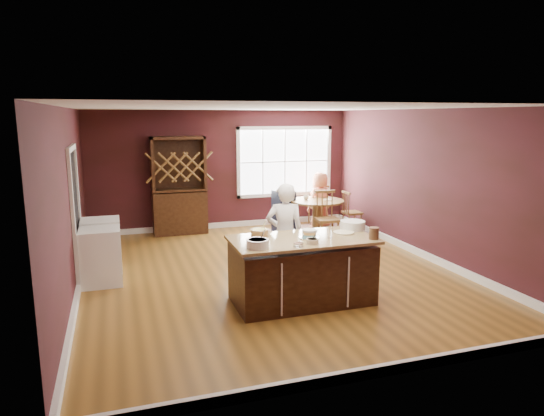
{
  "coord_description": "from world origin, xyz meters",
  "views": [
    {
      "loc": [
        -2.35,
        -7.39,
        2.59
      ],
      "look_at": [
        0.12,
        0.22,
        1.05
      ],
      "focal_mm": 32.0,
      "sensor_mm": 36.0,
      "label": 1
    }
  ],
  "objects_px": {
    "dryer": "(102,246)",
    "high_chair": "(284,211)",
    "toddler": "(280,197)",
    "kitchen_island": "(302,272)",
    "hutch": "(179,186)",
    "chair_south": "(327,217)",
    "chair_east": "(352,211)",
    "layer_cake": "(309,234)",
    "seated_woman": "(320,201)",
    "dining_table": "(317,210)",
    "baker": "(285,234)",
    "washer": "(101,257)",
    "chair_north": "(318,204)"
  },
  "relations": [
    {
      "from": "chair_east",
      "to": "chair_north",
      "type": "bearing_deg",
      "value": 30.47
    },
    {
      "from": "chair_east",
      "to": "seated_woman",
      "type": "relative_size",
      "value": 0.7
    },
    {
      "from": "baker",
      "to": "dryer",
      "type": "relative_size",
      "value": 1.78
    },
    {
      "from": "kitchen_island",
      "to": "layer_cake",
      "type": "xyz_separation_m",
      "value": [
        0.1,
        -0.01,
        0.54
      ]
    },
    {
      "from": "chair_east",
      "to": "high_chair",
      "type": "xyz_separation_m",
      "value": [
        -1.56,
        0.26,
        0.04
      ]
    },
    {
      "from": "chair_south",
      "to": "washer",
      "type": "relative_size",
      "value": 1.23
    },
    {
      "from": "layer_cake",
      "to": "seated_woman",
      "type": "bearing_deg",
      "value": 64.44
    },
    {
      "from": "dining_table",
      "to": "high_chair",
      "type": "xyz_separation_m",
      "value": [
        -0.68,
        0.27,
        -0.04
      ]
    },
    {
      "from": "dining_table",
      "to": "washer",
      "type": "xyz_separation_m",
      "value": [
        -4.47,
        -1.98,
        -0.1
      ]
    },
    {
      "from": "chair_south",
      "to": "high_chair",
      "type": "xyz_separation_m",
      "value": [
        -0.57,
        1.08,
        -0.04
      ]
    },
    {
      "from": "chair_north",
      "to": "washer",
      "type": "distance_m",
      "value": 5.61
    },
    {
      "from": "kitchen_island",
      "to": "chair_north",
      "type": "distance_m",
      "value": 4.95
    },
    {
      "from": "chair_south",
      "to": "toddler",
      "type": "distance_m",
      "value": 1.35
    },
    {
      "from": "layer_cake",
      "to": "toddler",
      "type": "distance_m",
      "value": 4.1
    },
    {
      "from": "chair_north",
      "to": "chair_south",
      "type": "bearing_deg",
      "value": 68.68
    },
    {
      "from": "toddler",
      "to": "chair_south",
      "type": "bearing_deg",
      "value": -61.36
    },
    {
      "from": "chair_east",
      "to": "washer",
      "type": "bearing_deg",
      "value": 109.94
    },
    {
      "from": "chair_north",
      "to": "high_chair",
      "type": "height_order",
      "value": "high_chair"
    },
    {
      "from": "chair_east",
      "to": "dryer",
      "type": "distance_m",
      "value": 5.51
    },
    {
      "from": "layer_cake",
      "to": "hutch",
      "type": "distance_m",
      "value": 4.75
    },
    {
      "from": "kitchen_island",
      "to": "hutch",
      "type": "height_order",
      "value": "hutch"
    },
    {
      "from": "baker",
      "to": "dryer",
      "type": "xyz_separation_m",
      "value": [
        -2.71,
        1.5,
        -0.35
      ]
    },
    {
      "from": "kitchen_island",
      "to": "high_chair",
      "type": "relative_size",
      "value": 1.98
    },
    {
      "from": "baker",
      "to": "dryer",
      "type": "height_order",
      "value": "baker"
    },
    {
      "from": "seated_woman",
      "to": "dryer",
      "type": "bearing_deg",
      "value": -1.86
    },
    {
      "from": "baker",
      "to": "washer",
      "type": "bearing_deg",
      "value": -3.9
    },
    {
      "from": "washer",
      "to": "high_chair",
      "type": "bearing_deg",
      "value": 30.74
    },
    {
      "from": "chair_south",
      "to": "hutch",
      "type": "height_order",
      "value": "hutch"
    },
    {
      "from": "dining_table",
      "to": "high_chair",
      "type": "distance_m",
      "value": 0.74
    },
    {
      "from": "seated_woman",
      "to": "dryer",
      "type": "distance_m",
      "value": 5.06
    },
    {
      "from": "dryer",
      "to": "high_chair",
      "type": "bearing_deg",
      "value": 23.05
    },
    {
      "from": "toddler",
      "to": "chair_north",
      "type": "bearing_deg",
      "value": 22.77
    },
    {
      "from": "chair_east",
      "to": "high_chair",
      "type": "bearing_deg",
      "value": 79.97
    },
    {
      "from": "chair_east",
      "to": "toddler",
      "type": "bearing_deg",
      "value": 77.53
    },
    {
      "from": "layer_cake",
      "to": "chair_north",
      "type": "xyz_separation_m",
      "value": [
        2.06,
        4.46,
        -0.49
      ]
    },
    {
      "from": "chair_east",
      "to": "toddler",
      "type": "distance_m",
      "value": 1.69
    },
    {
      "from": "high_chair",
      "to": "dryer",
      "type": "height_order",
      "value": "high_chair"
    },
    {
      "from": "dryer",
      "to": "dining_table",
      "type": "bearing_deg",
      "value": 16.73
    },
    {
      "from": "chair_south",
      "to": "seated_woman",
      "type": "relative_size",
      "value": 0.83
    },
    {
      "from": "toddler",
      "to": "hutch",
      "type": "bearing_deg",
      "value": 164.05
    },
    {
      "from": "baker",
      "to": "chair_east",
      "type": "distance_m",
      "value": 3.9
    },
    {
      "from": "toddler",
      "to": "dryer",
      "type": "bearing_deg",
      "value": -155.52
    },
    {
      "from": "high_chair",
      "to": "toddler",
      "type": "height_order",
      "value": "high_chair"
    },
    {
      "from": "chair_south",
      "to": "chair_north",
      "type": "distance_m",
      "value": 1.71
    },
    {
      "from": "kitchen_island",
      "to": "dining_table",
      "type": "height_order",
      "value": "kitchen_island"
    },
    {
      "from": "kitchen_island",
      "to": "washer",
      "type": "bearing_deg",
      "value": 148.49
    },
    {
      "from": "chair_south",
      "to": "dryer",
      "type": "distance_m",
      "value": 4.39
    },
    {
      "from": "dining_table",
      "to": "baker",
      "type": "bearing_deg",
      "value": -121.76
    },
    {
      "from": "dining_table",
      "to": "chair_south",
      "type": "relative_size",
      "value": 1.09
    },
    {
      "from": "seated_woman",
      "to": "high_chair",
      "type": "height_order",
      "value": "seated_woman"
    }
  ]
}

